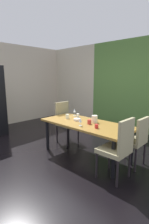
{
  "coord_description": "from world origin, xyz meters",
  "views": [
    {
      "loc": [
        2.97,
        -2.38,
        1.63
      ],
      "look_at": [
        0.31,
        0.4,
        0.85
      ],
      "focal_mm": 28.0,
      "sensor_mm": 36.0,
      "label": 1
    }
  ],
  "objects_px": {
    "chair_right_near": "(119,146)",
    "wine_glass_corner": "(75,111)",
    "chair_left_far": "(65,120)",
    "cup_near_shelf": "(89,122)",
    "wine_glass_east": "(81,120)",
    "cup_west": "(97,126)",
    "chair_right_far": "(135,138)",
    "cup_right": "(78,115)",
    "dining_table": "(86,127)",
    "cup_south": "(67,116)",
    "pitcher_center": "(95,119)",
    "serving_bowl_near_window": "(77,120)"
  },
  "relations": [
    {
      "from": "dining_table",
      "to": "chair_right_far",
      "type": "bearing_deg",
      "value": 18.14
    },
    {
      "from": "wine_glass_corner",
      "to": "wine_glass_east",
      "type": "bearing_deg",
      "value": -38.77
    },
    {
      "from": "chair_right_near",
      "to": "chair_left_far",
      "type": "bearing_deg",
      "value": 72.0
    },
    {
      "from": "dining_table",
      "to": "cup_south",
      "type": "height_order",
      "value": "cup_south"
    },
    {
      "from": "chair_right_near",
      "to": "cup_right",
      "type": "distance_m",
      "value": 1.49
    },
    {
      "from": "wine_glass_corner",
      "to": "cup_west",
      "type": "relative_size",
      "value": 2.36
    },
    {
      "from": "wine_glass_east",
      "to": "cup_west",
      "type": "xyz_separation_m",
      "value": [
        0.31,
        0.08,
        -0.07
      ]
    },
    {
      "from": "wine_glass_corner",
      "to": "pitcher_center",
      "type": "distance_m",
      "value": 0.74
    },
    {
      "from": "wine_glass_east",
      "to": "cup_near_shelf",
      "type": "bearing_deg",
      "value": 79.06
    },
    {
      "from": "chair_right_near",
      "to": "cup_right",
      "type": "bearing_deg",
      "value": 68.24
    },
    {
      "from": "serving_bowl_near_window",
      "to": "wine_glass_corner",
      "type": "bearing_deg",
      "value": 140.48
    },
    {
      "from": "chair_left_far",
      "to": "wine_glass_east",
      "type": "xyz_separation_m",
      "value": [
        1.0,
        -0.54,
        0.26
      ]
    },
    {
      "from": "dining_table",
      "to": "serving_bowl_near_window",
      "type": "xyz_separation_m",
      "value": [
        -0.25,
        0.01,
        0.1
      ]
    },
    {
      "from": "wine_glass_east",
      "to": "cup_near_shelf",
      "type": "height_order",
      "value": "wine_glass_east"
    },
    {
      "from": "wine_glass_east",
      "to": "serving_bowl_near_window",
      "type": "xyz_separation_m",
      "value": [
        -0.32,
        0.25,
        -0.08
      ]
    },
    {
      "from": "chair_left_far",
      "to": "cup_west",
      "type": "distance_m",
      "value": 1.4
    },
    {
      "from": "dining_table",
      "to": "pitcher_center",
      "type": "xyz_separation_m",
      "value": [
        0.11,
        0.15,
        0.15
      ]
    },
    {
      "from": "cup_right",
      "to": "dining_table",
      "type": "bearing_deg",
      "value": -29.0
    },
    {
      "from": "wine_glass_east",
      "to": "pitcher_center",
      "type": "bearing_deg",
      "value": 84.46
    },
    {
      "from": "dining_table",
      "to": "chair_right_near",
      "type": "distance_m",
      "value": 0.98
    },
    {
      "from": "chair_right_far",
      "to": "cup_south",
      "type": "bearing_deg",
      "value": 101.35
    },
    {
      "from": "chair_right_near",
      "to": "cup_right",
      "type": "height_order",
      "value": "chair_right_near"
    },
    {
      "from": "chair_right_near",
      "to": "cup_near_shelf",
      "type": "bearing_deg",
      "value": 71.21
    },
    {
      "from": "chair_left_far",
      "to": "dining_table",
      "type": "bearing_deg",
      "value": 71.99
    },
    {
      "from": "cup_west",
      "to": "pitcher_center",
      "type": "distance_m",
      "value": 0.41
    },
    {
      "from": "chair_right_near",
      "to": "wine_glass_corner",
      "type": "relative_size",
      "value": 5.89
    },
    {
      "from": "cup_south",
      "to": "cup_near_shelf",
      "type": "bearing_deg",
      "value": -2.75
    },
    {
      "from": "wine_glass_east",
      "to": "cup_south",
      "type": "xyz_separation_m",
      "value": [
        -0.62,
        0.24,
        -0.06
      ]
    },
    {
      "from": "wine_glass_east",
      "to": "chair_right_far",
      "type": "bearing_deg",
      "value": 32.44
    },
    {
      "from": "chair_left_far",
      "to": "cup_near_shelf",
      "type": "height_order",
      "value": "chair_left_far"
    },
    {
      "from": "chair_left_far",
      "to": "cup_near_shelf",
      "type": "distance_m",
      "value": 1.11
    },
    {
      "from": "dining_table",
      "to": "pitcher_center",
      "type": "bearing_deg",
      "value": 53.6
    },
    {
      "from": "dining_table",
      "to": "wine_glass_corner",
      "type": "relative_size",
      "value": 11.1
    },
    {
      "from": "cup_south",
      "to": "cup_right",
      "type": "relative_size",
      "value": 1.09
    },
    {
      "from": "dining_table",
      "to": "chair_right_far",
      "type": "relative_size",
      "value": 2.05
    },
    {
      "from": "pitcher_center",
      "to": "dining_table",
      "type": "bearing_deg",
      "value": -126.4
    },
    {
      "from": "cup_right",
      "to": "cup_west",
      "type": "relative_size",
      "value": 1.22
    },
    {
      "from": "dining_table",
      "to": "wine_glass_east",
      "type": "bearing_deg",
      "value": -73.17
    },
    {
      "from": "pitcher_center",
      "to": "cup_south",
      "type": "bearing_deg",
      "value": -167.84
    },
    {
      "from": "serving_bowl_near_window",
      "to": "pitcher_center",
      "type": "relative_size",
      "value": 1.01
    },
    {
      "from": "chair_left_far",
      "to": "cup_south",
      "type": "bearing_deg",
      "value": 52.5
    },
    {
      "from": "dining_table",
      "to": "cup_south",
      "type": "xyz_separation_m",
      "value": [
        -0.54,
        0.01,
        0.13
      ]
    },
    {
      "from": "wine_glass_corner",
      "to": "cup_west",
      "type": "height_order",
      "value": "wine_glass_corner"
    },
    {
      "from": "serving_bowl_near_window",
      "to": "wine_glass_east",
      "type": "bearing_deg",
      "value": -37.91
    },
    {
      "from": "cup_right",
      "to": "chair_right_near",
      "type": "bearing_deg",
      "value": -21.76
    },
    {
      "from": "dining_table",
      "to": "wine_glass_corner",
      "type": "height_order",
      "value": "wine_glass_corner"
    },
    {
      "from": "wine_glass_corner",
      "to": "cup_south",
      "type": "relative_size",
      "value": 1.78
    },
    {
      "from": "cup_west",
      "to": "chair_left_far",
      "type": "bearing_deg",
      "value": 160.86
    },
    {
      "from": "chair_left_far",
      "to": "cup_south",
      "type": "distance_m",
      "value": 0.52
    },
    {
      "from": "dining_table",
      "to": "wine_glass_east",
      "type": "distance_m",
      "value": 0.31
    }
  ]
}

